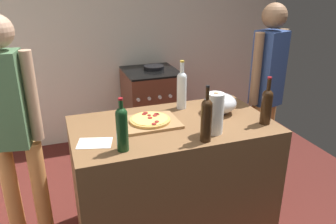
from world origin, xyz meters
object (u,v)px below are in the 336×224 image
object	(u,v)px
wine_bottle_clear	(267,105)
person_in_stripes	(14,127)
wine_bottle_amber	(206,118)
person_in_red	(266,89)
paper_towel_roll	(215,113)
pizza	(150,120)
wine_bottle_dark	(122,127)
stove	(152,108)
wine_bottle_green	(182,88)
mixing_bowl	(220,103)

from	to	relation	value
wine_bottle_clear	person_in_stripes	size ratio (longest dim) A/B	0.20
wine_bottle_amber	person_in_stripes	bearing A→B (deg)	156.13
wine_bottle_clear	person_in_red	world-z (taller)	person_in_red
paper_towel_roll	wine_bottle_amber	size ratio (longest dim) A/B	0.76
pizza	wine_bottle_amber	world-z (taller)	wine_bottle_amber
person_in_stripes	paper_towel_roll	bearing A→B (deg)	-18.46
wine_bottle_amber	wine_bottle_dark	world-z (taller)	wine_bottle_amber
stove	wine_bottle_dark	bearing A→B (deg)	-111.78
wine_bottle_clear	wine_bottle_dark	distance (m)	1.03
wine_bottle_green	stove	size ratio (longest dim) A/B	0.40
wine_bottle_amber	person_in_red	distance (m)	1.07
wine_bottle_green	person_in_red	xyz separation A→B (m)	(0.80, 0.03, -0.10)
pizza	stove	world-z (taller)	pizza
paper_towel_roll	person_in_red	world-z (taller)	person_in_red
person_in_stripes	person_in_red	size ratio (longest dim) A/B	0.99
mixing_bowl	person_in_stripes	bearing A→B (deg)	175.68
paper_towel_roll	wine_bottle_green	world-z (taller)	wine_bottle_green
stove	wine_bottle_green	bearing A→B (deg)	-95.51
wine_bottle_green	stove	distance (m)	1.39
wine_bottle_dark	stove	size ratio (longest dim) A/B	0.35
wine_bottle_amber	mixing_bowl	bearing A→B (deg)	52.21
paper_towel_roll	wine_bottle_amber	distance (m)	0.14
wine_bottle_green	person_in_red	size ratio (longest dim) A/B	0.23
wine_bottle_dark	wine_bottle_clear	bearing A→B (deg)	3.14
mixing_bowl	wine_bottle_clear	distance (m)	0.36
paper_towel_roll	person_in_stripes	distance (m)	1.32
wine_bottle_green	wine_bottle_dark	xyz separation A→B (m)	(-0.59, -0.53, -0.01)
pizza	person_in_stripes	size ratio (longest dim) A/B	0.17
wine_bottle_amber	person_in_red	bearing A→B (deg)	35.09
paper_towel_roll	wine_bottle_clear	bearing A→B (deg)	2.60
wine_bottle_amber	stove	distance (m)	1.93
wine_bottle_clear	person_in_red	size ratio (longest dim) A/B	0.20
wine_bottle_green	wine_bottle_amber	bearing A→B (deg)	-96.66
pizza	paper_towel_roll	distance (m)	0.47
wine_bottle_green	wine_bottle_amber	xyz separation A→B (m)	(-0.07, -0.58, -0.01)
mixing_bowl	paper_towel_roll	bearing A→B (deg)	-123.27
wine_bottle_green	stove	xyz separation A→B (m)	(0.12, 1.23, -0.62)
wine_bottle_dark	paper_towel_roll	bearing A→B (deg)	3.49
stove	person_in_stripes	xyz separation A→B (m)	(-1.33, -1.31, 0.51)
mixing_bowl	wine_bottle_dark	xyz separation A→B (m)	(-0.83, -0.35, 0.07)
paper_towel_roll	wine_bottle_dark	bearing A→B (deg)	-176.51
pizza	wine_bottle_clear	distance (m)	0.82
wine_bottle_amber	pizza	bearing A→B (deg)	124.48
wine_bottle_amber	person_in_red	size ratio (longest dim) A/B	0.22
person_in_stripes	wine_bottle_clear	bearing A→B (deg)	-13.52
mixing_bowl	person_in_stripes	size ratio (longest dim) A/B	0.15
wine_bottle_dark	person_in_red	bearing A→B (deg)	21.96
pizza	person_in_stripes	bearing A→B (deg)	171.37
wine_bottle_green	stove	world-z (taller)	wine_bottle_green
pizza	wine_bottle_clear	size ratio (longest dim) A/B	0.85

